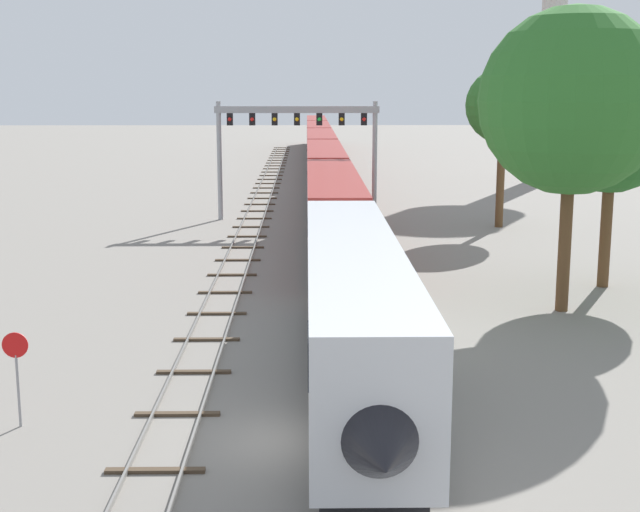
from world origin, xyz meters
name	(u,v)px	position (x,y,z in m)	size (l,w,h in m)	color
ground_plane	(291,441)	(0.00, 0.00, 0.00)	(400.00, 400.00, 0.00)	gray
track_main	(323,190)	(2.00, 60.00, 0.07)	(2.60, 200.00, 0.16)	slate
track_near	(253,222)	(-3.50, 40.00, 0.07)	(2.60, 160.00, 0.16)	slate
passenger_train	(323,161)	(2.00, 62.29, 2.61)	(3.04, 136.88, 4.80)	silver
signal_gantry	(297,133)	(-0.25, 41.84, 6.45)	(12.10, 0.49, 8.74)	#999BA0
stop_sign	(17,366)	(-8.00, 1.20, 1.87)	(0.76, 0.08, 2.88)	gray
trackside_tree_left	(503,106)	(14.09, 38.05, 8.45)	(5.25, 5.25, 11.15)	brown
trackside_tree_mid	(612,135)	(15.25, 19.23, 7.51)	(5.69, 5.69, 10.40)	brown
trackside_tree_right	(572,101)	(11.83, 14.52, 9.21)	(8.05, 8.05, 13.26)	brown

